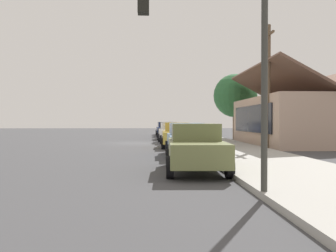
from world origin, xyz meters
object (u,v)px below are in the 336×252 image
car_mustard (177,135)px  fire_hydrant_red (189,135)px  car_skyblue (186,139)px  shade_tree (235,96)px  car_charcoal (168,130)px  car_olive (195,147)px  car_silver (165,128)px  car_navy (166,129)px  utility_pole_wooden (269,84)px  traffic_light_main (216,36)px  car_ivory (172,132)px

car_mustard → fire_hydrant_red: (-6.74, 1.44, -0.32)m
car_skyblue → shade_tree: bearing=159.9°
car_charcoal → car_olive: (21.86, -0.04, -0.00)m
car_silver → car_navy: size_ratio=0.98×
car_skyblue → utility_pole_wooden: (-4.35, 5.38, 3.11)m
car_mustard → car_skyblue: bearing=3.3°
fire_hydrant_red → shade_tree: bearing=127.9°
traffic_light_main → utility_pole_wooden: (-14.07, 5.66, 0.44)m
car_silver → shade_tree: size_ratio=0.74×
car_navy → car_charcoal: bearing=1.6°
shade_tree → traffic_light_main: (25.95, -6.33, -0.54)m
car_charcoal → car_mustard: (10.58, 0.10, -0.00)m
car_ivory → car_skyblue: (10.83, 0.10, 0.00)m
car_mustard → car_olive: size_ratio=1.08×
traffic_light_main → fire_hydrant_red: (-22.32, 1.66, -2.99)m
car_ivory → car_silver: bearing=177.8°
shade_tree → utility_pole_wooden: size_ratio=0.81×
car_silver → shade_tree: shade_tree is taller
car_silver → car_skyblue: 27.60m
car_charcoal → car_olive: 21.86m
shade_tree → utility_pole_wooden: (11.88, -0.67, -0.10)m
car_charcoal → car_ivory: size_ratio=1.12×
car_silver → car_skyblue: (27.60, 0.15, -0.00)m
traffic_light_main → utility_pole_wooden: utility_pole_wooden is taller
car_navy → car_olive: (27.61, -0.01, -0.00)m
car_olive → traffic_light_main: traffic_light_main is taller
car_charcoal → car_navy: bearing=-177.1°
fire_hydrant_red → car_silver: bearing=-174.2°
car_mustard → traffic_light_main: 15.80m
car_olive → shade_tree: shade_tree is taller
car_ivory → fire_hydrant_red: car_ivory is taller
car_olive → car_charcoal: bearing=-178.3°
car_charcoal → utility_pole_wooden: utility_pole_wooden is taller
car_silver → car_mustard: bearing=2.8°
car_silver → utility_pole_wooden: size_ratio=0.60×
car_navy → car_mustard: (16.33, 0.13, 0.00)m
car_navy → traffic_light_main: 32.01m
shade_tree → fire_hydrant_red: 6.89m
car_silver → traffic_light_main: size_ratio=0.86×
car_silver → fire_hydrant_red: bearing=8.4°
car_olive → car_ivory: bearing=-178.6°
car_charcoal → fire_hydrant_red: (3.84, 1.54, -0.32)m
car_navy → shade_tree: (5.95, 6.24, 3.22)m
traffic_light_main → shade_tree: bearing=166.3°
car_skyblue → traffic_light_main: bearing=-1.3°
car_mustard → utility_pole_wooden: size_ratio=0.64×
car_ivory → fire_hydrant_red: size_ratio=6.18×
car_navy → car_skyblue: 22.17m
car_silver → car_olive: (33.03, -0.05, -0.00)m
car_silver → car_skyblue: same height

